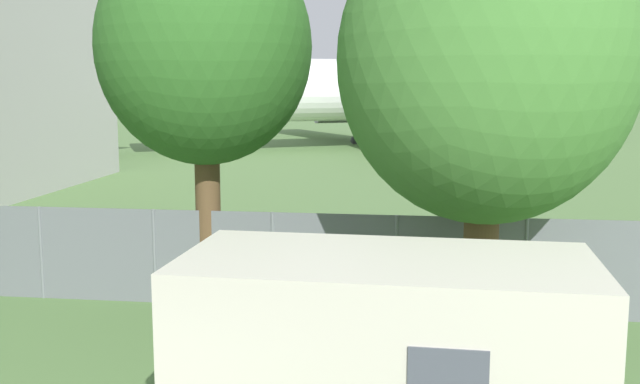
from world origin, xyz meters
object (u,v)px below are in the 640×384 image
object	(u,v)px
airplane	(355,91)
tree_near_hangar	(487,61)
portable_cabin	(386,360)
tree_left_of_cabin	(205,49)

from	to	relation	value
airplane	tree_near_hangar	bearing A→B (deg)	70.58
portable_cabin	tree_left_of_cabin	size ratio (longest dim) A/B	0.65
airplane	tree_left_of_cabin	xyz separation A→B (m)	(0.14, -37.22, 1.37)
airplane	tree_left_of_cabin	distance (m)	37.24
airplane	tree_near_hangar	xyz separation A→B (m)	(5.67, -38.63, 1.07)
tree_left_of_cabin	airplane	bearing A→B (deg)	90.21
tree_near_hangar	airplane	bearing A→B (deg)	98.35
airplane	tree_left_of_cabin	world-z (taller)	airplane
tree_left_of_cabin	tree_near_hangar	bearing A→B (deg)	-14.36
portable_cabin	tree_left_of_cabin	distance (m)	8.47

